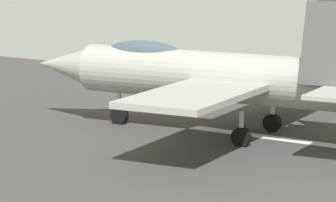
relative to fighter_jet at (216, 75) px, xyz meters
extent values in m
plane|color=slate|center=(-2.01, -0.67, -2.48)|extent=(400.00, 400.00, 0.00)
cube|color=#3D3D3D|center=(-2.01, -0.67, -2.47)|extent=(240.00, 26.00, 0.02)
cube|color=white|center=(-2.49, -0.67, -2.46)|extent=(8.00, 0.70, 0.00)
cylinder|color=#9FA29D|center=(-0.07, -0.01, -0.07)|extent=(12.26, 3.36, 2.02)
cone|color=#9FA29D|center=(7.33, 0.82, -0.07)|extent=(2.97, 2.02, 1.72)
ellipsoid|color=#3F5160|center=(3.32, 0.37, 0.69)|extent=(3.70, 1.49, 1.10)
cube|color=#9FA29D|center=(-1.53, 4.01, -0.17)|extent=(4.08, 6.63, 0.24)
cube|color=#9FA29D|center=(-0.60, -4.25, -0.17)|extent=(4.08, 6.63, 0.24)
cube|color=#4B4C4E|center=(-5.42, 0.30, 1.63)|extent=(2.69, 1.23, 3.14)
cylinder|color=silver|center=(4.56, 0.51, -1.78)|extent=(0.18, 0.18, 1.40)
cylinder|color=black|center=(4.56, 0.51, -2.10)|extent=(0.79, 0.38, 0.76)
cylinder|color=silver|center=(-2.04, 1.38, -1.78)|extent=(0.18, 0.18, 1.40)
cylinder|color=black|center=(-2.04, 1.38, -2.10)|extent=(0.79, 0.38, 0.76)
cylinder|color=silver|center=(-1.68, -1.80, -1.78)|extent=(0.18, 0.18, 1.40)
cylinder|color=black|center=(-1.68, -1.80, -2.10)|extent=(0.79, 0.38, 0.76)
cone|color=orange|center=(8.39, -13.80, -2.21)|extent=(0.44, 0.44, 0.55)
cone|color=orange|center=(18.58, -13.80, -2.21)|extent=(0.44, 0.44, 0.55)
camera|label=1|loc=(-20.37, 33.17, 5.67)|focal=103.17mm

